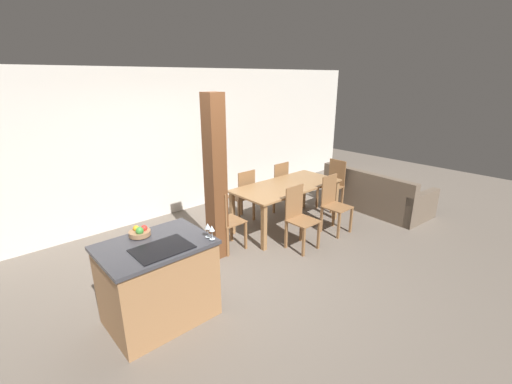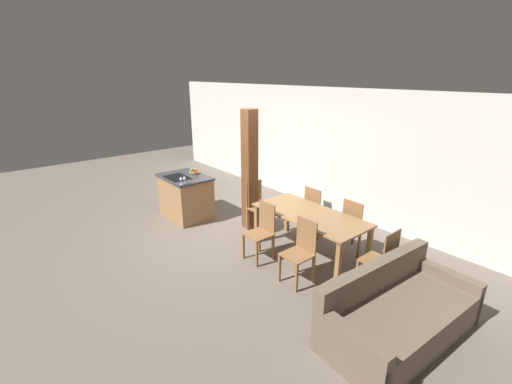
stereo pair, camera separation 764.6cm
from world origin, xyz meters
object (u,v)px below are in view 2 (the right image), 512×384
at_px(wine_glass_middle, 184,178).
at_px(couch, 397,315).
at_px(kitchen_island, 186,196).
at_px(dining_chair_near_left, 262,230).
at_px(dining_chair_far_left, 316,210).
at_px(dining_chair_far_right, 355,225).
at_px(wine_glass_near, 181,179).
at_px(dining_chair_head_end, 258,205).
at_px(dining_table, 310,219).
at_px(dining_chair_near_right, 301,250).
at_px(dining_chair_foot_end, 382,260).
at_px(fruit_bowl, 194,171).
at_px(timber_post, 250,171).

xyz_separation_m(wine_glass_middle, couch, (4.31, 0.43, -0.77)).
height_order(kitchen_island, dining_chair_near_left, dining_chair_near_left).
distance_m(dining_chair_far_left, dining_chair_far_right, 0.88).
distance_m(kitchen_island, couch, 4.80).
bearing_deg(dining_chair_near_left, wine_glass_near, -167.08).
xyz_separation_m(dining_chair_head_end, couch, (3.31, -0.61, -0.24)).
bearing_deg(wine_glass_middle, dining_chair_far_left, 41.91).
height_order(dining_table, dining_chair_near_right, dining_chair_near_right).
relative_size(dining_chair_foot_end, couch, 0.47).
relative_size(dining_chair_far_left, dining_chair_head_end, 1.00).
bearing_deg(kitchen_island, couch, 2.01).
bearing_deg(dining_chair_foot_end, dining_chair_head_end, -90.00).
distance_m(dining_table, dining_chair_foot_end, 1.37).
bearing_deg(wine_glass_middle, couch, 5.68).
bearing_deg(dining_chair_far_right, dining_chair_near_left, 56.90).
relative_size(wine_glass_middle, dining_table, 0.08).
relative_size(kitchen_island, fruit_bowl, 4.88).
bearing_deg(dining_chair_head_end, wine_glass_near, 138.30).
distance_m(wine_glass_near, wine_glass_middle, 0.08).
distance_m(wine_glass_near, dining_table, 2.62).
relative_size(wine_glass_near, dining_chair_foot_end, 0.16).
relative_size(dining_table, dining_chair_head_end, 2.00).
relative_size(couch, timber_post, 0.88).
bearing_deg(dining_chair_head_end, dining_chair_foot_end, -90.00).
bearing_deg(kitchen_island, dining_chair_head_end, 27.71).
distance_m(dining_chair_near_left, dining_chair_far_right, 1.61).
bearing_deg(dining_chair_head_end, dining_chair_far_right, -69.40).
relative_size(kitchen_island, timber_post, 0.47).
relative_size(dining_chair_near_left, timber_post, 0.41).
xyz_separation_m(fruit_bowl, dining_chair_near_right, (3.31, -0.16, -0.46)).
height_order(dining_chair_near_right, timber_post, timber_post).
height_order(fruit_bowl, dining_chair_far_right, fruit_bowl).
bearing_deg(dining_chair_head_end, dining_table, -90.00).
bearing_deg(fruit_bowl, dining_table, 10.24).
distance_m(kitchen_island, dining_table, 2.95).
distance_m(dining_chair_near_left, dining_chair_foot_end, 1.92).
distance_m(fruit_bowl, couch, 4.88).
relative_size(dining_chair_near_right, dining_chair_far_right, 1.00).
distance_m(fruit_bowl, timber_post, 1.43).
relative_size(dining_chair_near_right, dining_chair_foot_end, 1.00).
relative_size(dining_chair_near_right, couch, 0.47).
bearing_deg(couch, dining_chair_near_right, 96.54).
bearing_deg(wine_glass_middle, wine_glass_near, -90.00).
distance_m(wine_glass_middle, couch, 4.40).
height_order(dining_chair_near_left, couch, dining_chair_near_left).
xyz_separation_m(wine_glass_middle, dining_table, (2.35, 1.04, -0.37)).
relative_size(wine_glass_middle, dining_chair_near_left, 0.16).
relative_size(kitchen_island, dining_chair_foot_end, 1.14).
xyz_separation_m(fruit_bowl, dining_chair_foot_end, (4.23, 0.52, -0.46)).
relative_size(dining_chair_near_left, couch, 0.47).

